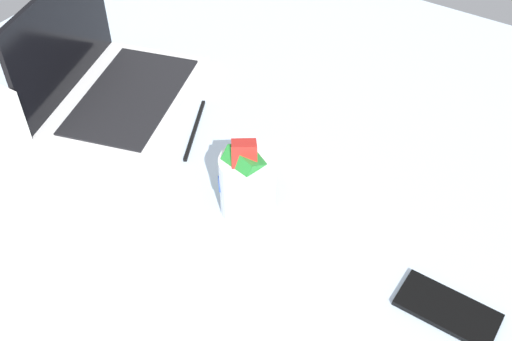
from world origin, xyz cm
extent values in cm
cube|color=silver|center=(0.00, 0.00, 9.00)|extent=(180.00, 140.00, 18.00)
cube|color=silver|center=(20.10, 25.47, 19.00)|extent=(38.15, 31.38, 2.00)
cube|color=black|center=(20.53, 24.04, 20.20)|extent=(32.62, 24.49, 0.40)
cube|color=black|center=(17.00, 36.03, 30.50)|extent=(31.94, 10.27, 21.00)
cylinder|color=silver|center=(9.67, -10.24, 23.50)|extent=(9.00, 9.00, 11.00)
cube|color=#268C33|center=(11.20, -8.30, 21.07)|extent=(7.04, 6.27, 5.13)
cube|color=red|center=(11.52, -9.21, 22.81)|extent=(5.66, 4.74, 5.18)
cube|color=blue|center=(8.98, -9.75, 24.55)|extent=(5.69, 6.94, 6.20)
cube|color=#268C33|center=(9.89, -8.77, 26.30)|extent=(7.16, 7.44, 5.51)
cube|color=#268C33|center=(9.83, -10.04, 28.04)|extent=(8.26, 7.30, 6.79)
cube|color=red|center=(9.68, -9.61, 29.78)|extent=(6.16, 5.88, 4.99)
cube|color=black|center=(8.46, -44.58, 18.40)|extent=(7.17, 14.17, 0.80)
cube|color=black|center=(20.74, 8.91, 18.30)|extent=(15.68, 7.69, 0.60)
camera|label=1|loc=(-46.80, -47.84, 92.83)|focal=43.16mm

